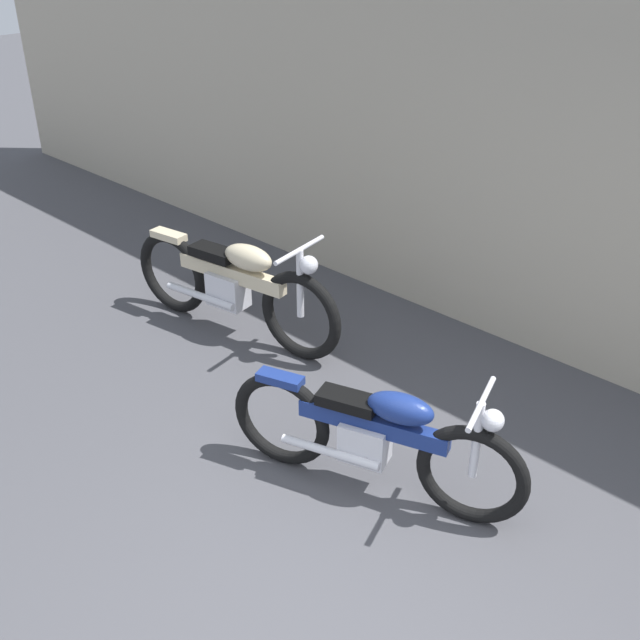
# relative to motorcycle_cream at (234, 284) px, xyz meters

# --- Properties ---
(motorcycle_cream) EXTENTS (2.15, 0.66, 0.97)m
(motorcycle_cream) POSITION_rel_motorcycle_cream_xyz_m (0.00, 0.00, 0.00)
(motorcycle_cream) COLOR black
(motorcycle_cream) RESTS_ON ground_plane
(motorcycle_blue) EXTENTS (1.86, 0.80, 0.87)m
(motorcycle_blue) POSITION_rel_motorcycle_cream_xyz_m (2.12, -0.70, -0.05)
(motorcycle_blue) COLOR black
(motorcycle_blue) RESTS_ON ground_plane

